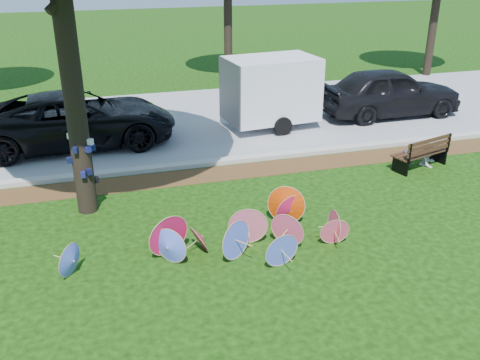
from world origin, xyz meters
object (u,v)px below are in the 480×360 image
(black_van, at_px, (78,119))
(park_bench, at_px, (420,152))
(person_right, at_px, (430,145))
(dark_pickup, at_px, (390,92))
(parasol_pile, at_px, (241,230))
(cargo_trailer, at_px, (271,89))
(person_left, at_px, (407,150))

(black_van, height_order, park_bench, black_van)
(person_right, bearing_deg, dark_pickup, 49.63)
(parasol_pile, distance_m, person_right, 6.75)
(cargo_trailer, bearing_deg, parasol_pile, -119.40)
(cargo_trailer, bearing_deg, person_left, -67.51)
(parasol_pile, distance_m, park_bench, 6.41)
(park_bench, bearing_deg, black_van, 137.38)
(person_left, bearing_deg, person_right, 1.27)
(parasol_pile, distance_m, person_left, 6.11)
(black_van, relative_size, park_bench, 3.37)
(person_right, bearing_deg, park_bench, 164.54)
(black_van, distance_m, cargo_trailer, 6.13)
(park_bench, xyz_separation_m, person_right, (0.35, 0.05, 0.12))
(black_van, bearing_deg, person_right, -116.25)
(park_bench, bearing_deg, person_left, 155.40)
(parasol_pile, xyz_separation_m, person_left, (5.45, 2.77, 0.12))
(person_left, bearing_deg, black_van, 154.46)
(person_left, bearing_deg, cargo_trailer, 120.04)
(person_right, bearing_deg, parasol_pile, -179.32)
(parasol_pile, xyz_separation_m, park_bench, (5.80, 2.72, 0.07))
(park_bench, distance_m, person_right, 0.37)
(dark_pickup, height_order, person_right, dark_pickup)
(parasol_pile, distance_m, cargo_trailer, 7.82)
(dark_pickup, bearing_deg, person_right, 163.10)
(park_bench, bearing_deg, dark_pickup, 52.95)
(parasol_pile, distance_m, dark_pickup, 10.44)
(park_bench, relative_size, person_left, 1.72)
(black_van, xyz_separation_m, park_bench, (8.86, -4.35, -0.36))
(dark_pickup, xyz_separation_m, person_right, (-1.35, -4.48, -0.27))
(dark_pickup, xyz_separation_m, cargo_trailer, (-4.45, -0.11, 0.45))
(dark_pickup, bearing_deg, black_van, 90.86)
(park_bench, xyz_separation_m, person_left, (-0.35, 0.05, 0.05))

